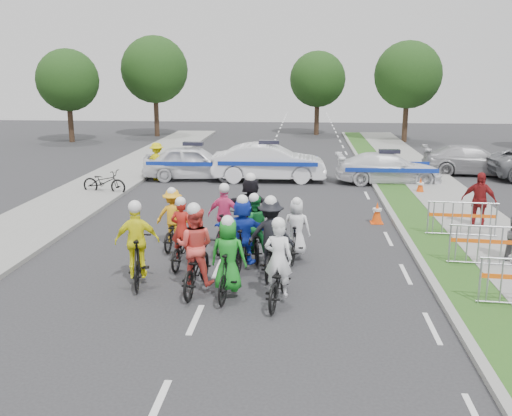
# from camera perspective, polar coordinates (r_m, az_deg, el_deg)

# --- Properties ---
(ground) EXTENTS (90.00, 90.00, 0.00)m
(ground) POSITION_cam_1_polar(r_m,az_deg,el_deg) (11.58, -6.07, -11.04)
(ground) COLOR #28282B
(ground) RESTS_ON ground
(curb_right) EXTENTS (0.20, 60.00, 0.12)m
(curb_right) POSITION_cam_1_polar(r_m,az_deg,el_deg) (16.33, 15.31, -3.84)
(curb_right) COLOR gray
(curb_right) RESTS_ON ground
(grass_strip) EXTENTS (1.20, 60.00, 0.11)m
(grass_strip) POSITION_cam_1_polar(r_m,az_deg,el_deg) (16.47, 17.71, -3.87)
(grass_strip) COLOR #214F19
(grass_strip) RESTS_ON ground
(sidewalk_right) EXTENTS (2.40, 60.00, 0.13)m
(sidewalk_right) POSITION_cam_1_polar(r_m,az_deg,el_deg) (16.97, 23.66, -3.85)
(sidewalk_right) COLOR gray
(sidewalk_right) RESTS_ON ground
(sidewalk_left) EXTENTS (3.00, 60.00, 0.13)m
(sidewalk_left) POSITION_cam_1_polar(r_m,az_deg,el_deg) (18.20, -23.53, -2.71)
(sidewalk_left) COLOR gray
(sidewalk_left) RESTS_ON ground
(rider_0) EXTENTS (0.92, 1.94, 1.90)m
(rider_0) POSITION_cam_1_polar(r_m,az_deg,el_deg) (12.09, 2.24, -6.68)
(rider_0) COLOR black
(rider_0) RESTS_ON ground
(rider_1) EXTENTS (0.83, 1.81, 1.86)m
(rider_1) POSITION_cam_1_polar(r_m,az_deg,el_deg) (12.35, -2.76, -5.76)
(rider_1) COLOR black
(rider_1) RESTS_ON ground
(rider_2) EXTENTS (0.90, 2.05, 2.04)m
(rider_2) POSITION_cam_1_polar(r_m,az_deg,el_deg) (12.77, -6.06, -5.03)
(rider_2) COLOR black
(rider_2) RESTS_ON ground
(rider_3) EXTENTS (1.07, 1.98, 2.01)m
(rider_3) POSITION_cam_1_polar(r_m,az_deg,el_deg) (13.34, -11.70, -4.36)
(rider_3) COLOR black
(rider_3) RESTS_ON ground
(rider_4) EXTENTS (1.13, 1.97, 1.97)m
(rider_4) POSITION_cam_1_polar(r_m,az_deg,el_deg) (13.69, 1.47, -3.63)
(rider_4) COLOR black
(rider_4) RESTS_ON ground
(rider_5) EXTENTS (1.57, 1.87, 1.91)m
(rider_5) POSITION_cam_1_polar(r_m,az_deg,el_deg) (14.03, -1.31, -3.03)
(rider_5) COLOR black
(rider_5) RESTS_ON ground
(rider_6) EXTENTS (0.80, 1.81, 1.80)m
(rider_6) POSITION_cam_1_polar(r_m,az_deg,el_deg) (14.51, -7.36, -3.43)
(rider_6) COLOR black
(rider_6) RESTS_ON ground
(rider_7) EXTENTS (0.77, 1.66, 1.69)m
(rider_7) POSITION_cam_1_polar(r_m,az_deg,el_deg) (14.78, 4.05, -2.74)
(rider_7) COLOR black
(rider_7) RESTS_ON ground
(rider_8) EXTENTS (0.91, 1.82, 1.77)m
(rider_8) POSITION_cam_1_polar(r_m,az_deg,el_deg) (14.89, -0.17, -2.61)
(rider_8) COLOR black
(rider_8) RESTS_ON ground
(rider_9) EXTENTS (1.00, 1.86, 1.90)m
(rider_9) POSITION_cam_1_polar(r_m,az_deg,el_deg) (15.56, -3.11, -1.65)
(rider_9) COLOR black
(rider_9) RESTS_ON ground
(rider_10) EXTENTS (1.00, 1.73, 1.73)m
(rider_10) POSITION_cam_1_polar(r_m,az_deg,el_deg) (15.98, -8.27, -1.57)
(rider_10) COLOR black
(rider_10) RESTS_ON ground
(rider_11) EXTENTS (1.67, 1.99, 2.03)m
(rider_11) POSITION_cam_1_polar(r_m,az_deg,el_deg) (16.28, -0.52, -0.52)
(rider_11) COLOR black
(rider_11) RESTS_ON ground
(police_car_0) EXTENTS (4.67, 2.21, 1.54)m
(police_car_0) POSITION_cam_1_polar(r_m,az_deg,el_deg) (26.02, -6.26, 4.55)
(police_car_0) COLOR white
(police_car_0) RESTS_ON ground
(police_car_1) EXTENTS (5.09, 1.95, 1.66)m
(police_car_1) POSITION_cam_1_polar(r_m,az_deg,el_deg) (25.48, 1.29, 4.57)
(police_car_1) COLOR white
(police_car_1) RESTS_ON ground
(police_car_2) EXTENTS (4.63, 2.02, 1.32)m
(police_car_2) POSITION_cam_1_polar(r_m,az_deg,el_deg) (25.63, 13.11, 3.90)
(police_car_2) COLOR white
(police_car_2) RESTS_ON ground
(civilian_sedan) EXTENTS (4.84, 2.27, 1.36)m
(civilian_sedan) POSITION_cam_1_polar(r_m,az_deg,el_deg) (28.95, 20.89, 4.48)
(civilian_sedan) COLOR #A4A4A8
(civilian_sedan) RESTS_ON ground
(spectator_2) EXTENTS (1.14, 0.91, 1.81)m
(spectator_2) POSITION_cam_1_polar(r_m,az_deg,el_deg) (18.82, 21.39, 0.65)
(spectator_2) COLOR maroon
(spectator_2) RESTS_ON ground
(marshal_hiviz) EXTENTS (1.25, 0.99, 1.70)m
(marshal_hiviz) POSITION_cam_1_polar(r_m,az_deg,el_deg) (25.97, -9.87, 4.59)
(marshal_hiviz) COLOR #D6C60B
(marshal_hiviz) RESTS_ON ground
(barrier_1) EXTENTS (2.04, 0.68, 1.12)m
(barrier_1) POSITION_cam_1_polar(r_m,az_deg,el_deg) (15.23, 22.33, -3.68)
(barrier_1) COLOR #A5A8AD
(barrier_1) RESTS_ON ground
(barrier_2) EXTENTS (2.03, 0.64, 1.12)m
(barrier_2) POSITION_cam_1_polar(r_m,az_deg,el_deg) (17.64, 19.87, -1.20)
(barrier_2) COLOR #A5A8AD
(barrier_2) RESTS_ON ground
(cone_0) EXTENTS (0.40, 0.40, 0.70)m
(cone_0) POSITION_cam_1_polar(r_m,az_deg,el_deg) (18.81, 12.01, -0.48)
(cone_0) COLOR #F24C0C
(cone_0) RESTS_ON ground
(cone_1) EXTENTS (0.40, 0.40, 0.70)m
(cone_1) POSITION_cam_1_polar(r_m,az_deg,el_deg) (23.59, 16.11, 2.11)
(cone_1) COLOR #F24C0C
(cone_1) RESTS_ON ground
(parked_bike) EXTENTS (1.95, 0.98, 0.98)m
(parked_bike) POSITION_cam_1_polar(r_m,az_deg,el_deg) (23.56, -14.94, 2.54)
(parked_bike) COLOR black
(parked_bike) RESTS_ON ground
(tree_0) EXTENTS (4.20, 4.20, 6.30)m
(tree_0) POSITION_cam_1_polar(r_m,az_deg,el_deg) (41.57, -18.33, 12.03)
(tree_0) COLOR #382619
(tree_0) RESTS_ON ground
(tree_1) EXTENTS (4.55, 4.55, 6.82)m
(tree_1) POSITION_cam_1_polar(r_m,az_deg,el_deg) (40.92, 14.96, 12.73)
(tree_1) COLOR #382619
(tree_1) RESTS_ON ground
(tree_3) EXTENTS (4.90, 4.90, 7.35)m
(tree_3) POSITION_cam_1_polar(r_m,az_deg,el_deg) (43.76, -10.10, 13.46)
(tree_3) COLOR #382619
(tree_3) RESTS_ON ground
(tree_4) EXTENTS (4.20, 4.20, 6.30)m
(tree_4) POSITION_cam_1_polar(r_m,az_deg,el_deg) (44.34, 6.18, 12.68)
(tree_4) COLOR #382619
(tree_4) RESTS_ON ground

